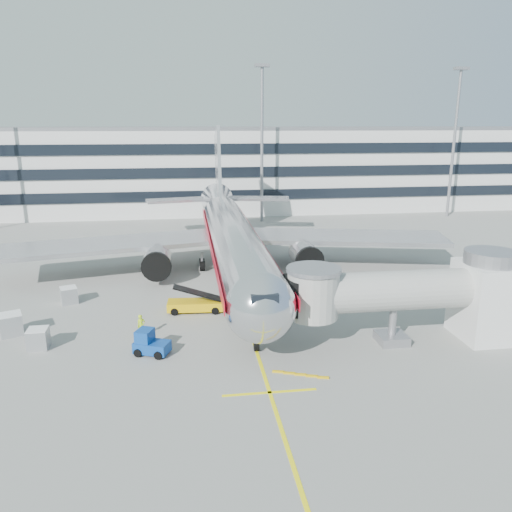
{
  "coord_description": "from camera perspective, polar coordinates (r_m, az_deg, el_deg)",
  "views": [
    {
      "loc": [
        -4.75,
        -41.56,
        16.36
      ],
      "look_at": [
        1.68,
        4.13,
        4.0
      ],
      "focal_mm": 35.0,
      "sensor_mm": 36.0,
      "label": 1
    }
  ],
  "objects": [
    {
      "name": "lead_in_line",
      "position": [
        54.3,
        -2.63,
        -2.55
      ],
      "size": [
        0.25,
        70.0,
        0.01
      ],
      "primitive_type": "cube",
      "color": "#FEEC0D",
      "rests_on": "ground"
    },
    {
      "name": "ground",
      "position": [
        44.92,
        -1.4,
        -6.37
      ],
      "size": [
        180.0,
        180.0,
        0.0
      ],
      "primitive_type": "plane",
      "color": "gray",
      "rests_on": "ground"
    },
    {
      "name": "belt_loader",
      "position": [
        45.02,
        -6.95,
        -5.48
      ],
      "size": [
        5.22,
        2.17,
        2.47
      ],
      "color": "#D5A809",
      "rests_on": "ground"
    },
    {
      "name": "jet_bridge",
      "position": [
        39.61,
        17.81,
        -4.13
      ],
      "size": [
        17.8,
        4.5,
        7.0
      ],
      "color": "silver",
      "rests_on": "ground"
    },
    {
      "name": "light_mast_east",
      "position": [
        95.76,
        21.8,
        13.07
      ],
      "size": [
        2.4,
        1.2,
        25.45
      ],
      "color": "gray",
      "rests_on": "ground"
    },
    {
      "name": "terminal",
      "position": [
        99.99,
        -5.34,
        10.02
      ],
      "size": [
        150.0,
        24.25,
        15.6
      ],
      "color": "silver",
      "rests_on": "ground"
    },
    {
      "name": "cargo_container_left",
      "position": [
        44.43,
        -26.21,
        -7.02
      ],
      "size": [
        2.14,
        2.14,
        1.75
      ],
      "color": "#A7A9AE",
      "rests_on": "ground"
    },
    {
      "name": "cargo_container_right",
      "position": [
        49.92,
        -20.6,
        -4.2
      ],
      "size": [
        1.84,
        1.84,
        1.53
      ],
      "color": "#A7A9AE",
      "rests_on": "ground"
    },
    {
      "name": "cargo_container_front",
      "position": [
        41.09,
        -23.63,
        -8.63
      ],
      "size": [
        1.48,
        1.48,
        1.53
      ],
      "color": "#A7A9AE",
      "rests_on": "ground"
    },
    {
      "name": "baggage_tug",
      "position": [
        37.63,
        -12.04,
        -9.76
      ],
      "size": [
        2.83,
        2.32,
        1.86
      ],
      "color": "navy",
      "rests_on": "ground"
    },
    {
      "name": "ramp_worker",
      "position": [
        40.66,
        -12.99,
        -7.76
      ],
      "size": [
        0.78,
        0.68,
        1.79
      ],
      "primitive_type": "imported",
      "rotation": [
        0.0,
        0.0,
        0.47
      ],
      "color": "#B6DD17",
      "rests_on": "ground"
    },
    {
      "name": "main_jet",
      "position": [
        54.85,
        -2.85,
        2.2
      ],
      "size": [
        50.95,
        48.7,
        16.06
      ],
      "color": "silver",
      "rests_on": "ground"
    },
    {
      "name": "light_mast_centre",
      "position": [
        84.54,
        0.68,
        13.99
      ],
      "size": [
        2.4,
        1.2,
        25.45
      ],
      "color": "gray",
      "rests_on": "ground"
    },
    {
      "name": "stop_bar",
      "position": [
        32.4,
        1.58,
        -15.33
      ],
      "size": [
        6.0,
        0.25,
        0.01
      ],
      "primitive_type": "cube",
      "color": "#FEEC0D",
      "rests_on": "ground"
    }
  ]
}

